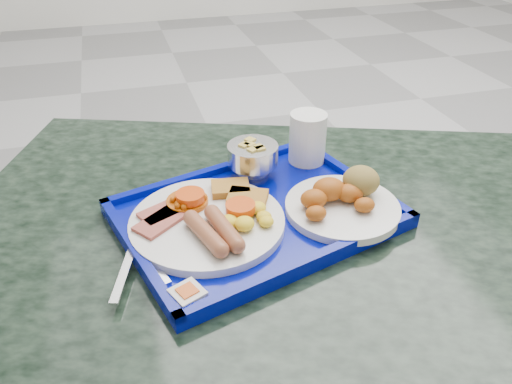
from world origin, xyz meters
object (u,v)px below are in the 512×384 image
fruit_bowl (253,155)px  main_plate (211,218)px  table (277,295)px  bread_plate (343,199)px  tray (256,215)px  juice_cup (308,136)px

fruit_bowl → main_plate: bearing=-128.9°
table → bread_plate: bearing=-9.8°
tray → juice_cup: 0.21m
bread_plate → fruit_bowl: fruit_bowl is taller
main_plate → bread_plate: (0.22, -0.02, 0.01)m
table → main_plate: bearing=-178.8°
table → main_plate: main_plate is taller
tray → bread_plate: bread_plate is taller
tray → main_plate: size_ratio=2.02×
main_plate → bread_plate: bearing=-4.0°
table → tray: (-0.04, 0.01, 0.18)m
table → juice_cup: (0.10, 0.15, 0.24)m
table → main_plate: size_ratio=5.19×
table → tray: bearing=163.6°
table → main_plate: 0.23m
bread_plate → juice_cup: (0.00, 0.17, 0.03)m
tray → juice_cup: juice_cup is taller
fruit_bowl → juice_cup: juice_cup is taller
bread_plate → fruit_bowl: bearing=128.1°
table → juice_cup: bearing=55.6°
fruit_bowl → juice_cup: (0.12, 0.02, 0.01)m
main_plate → juice_cup: juice_cup is taller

